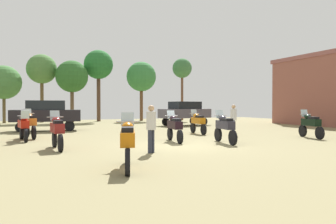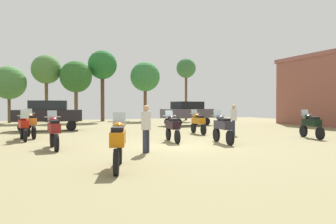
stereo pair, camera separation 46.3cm
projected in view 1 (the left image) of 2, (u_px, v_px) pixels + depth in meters
The scene contains 19 objects.
ground_plane at pixel (184, 145), 13.70m from camera, with size 44.00×52.00×0.02m.
motorcycle_3 at pixel (311, 124), 16.51m from camera, with size 0.76×2.08×1.46m.
motorcycle_4 at pixel (175, 126), 14.75m from camera, with size 0.63×2.17×1.44m.
motorcycle_6 at pixel (128, 141), 8.41m from camera, with size 0.81×2.17×1.48m.
motorcycle_7 at pixel (30, 124), 16.42m from camera, with size 0.73×2.28×1.51m.
motorcycle_8 at pixel (57, 130), 12.20m from camera, with size 0.62×2.15×1.48m.
motorcycle_9 at pixel (198, 122), 18.90m from camera, with size 0.62×2.15×1.44m.
motorcycle_10 at pixel (24, 126), 15.14m from camera, with size 0.66×2.14×1.46m.
motorcycle_11 at pixel (225, 127), 14.20m from camera, with size 0.67×2.20×1.47m.
car_2 at pixel (46, 113), 21.06m from camera, with size 4.45×2.20×2.00m.
car_3 at pixel (185, 112), 26.79m from camera, with size 4.57×2.61×2.00m.
person_2 at pixel (233, 117), 18.19m from camera, with size 0.48×0.48×1.72m.
person_3 at pixel (151, 125), 11.29m from camera, with size 0.47×0.47×1.69m.
tree_1 at pixel (141, 77), 35.12m from camera, with size 3.25×3.25×6.48m.
tree_3 at pixel (42, 70), 31.72m from camera, with size 2.91×2.91×6.76m.
tree_4 at pixel (98, 65), 33.65m from camera, with size 3.05×3.05×7.51m.
tree_6 at pixel (182, 69), 36.69m from camera, with size 2.23×2.23×7.08m.
tree_7 at pixel (72, 77), 31.67m from camera, with size 3.16×3.16×6.14m.
tree_8 at pixel (4, 82), 30.25m from camera, with size 3.20×3.20×5.47m.
Camera 1 is at (-5.93, -12.33, 1.70)m, focal length 34.19 mm.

